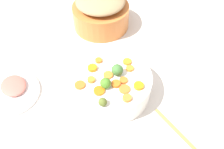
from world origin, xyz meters
name	(u,v)px	position (x,y,z in m)	size (l,w,h in m)	color
tabletop	(109,92)	(0.00, 0.00, 0.01)	(2.40, 2.40, 0.02)	silver
serving_bowl_carrots	(112,84)	(-0.01, 0.01, 0.07)	(0.30, 0.30, 0.10)	white
metal_pot	(101,16)	(-0.25, -0.34, 0.08)	(0.28, 0.28, 0.11)	#D17638
stuffing_mound	(100,1)	(-0.25, -0.34, 0.16)	(0.23, 0.23, 0.06)	tan
carrot_slice_0	(80,85)	(0.10, -0.03, 0.12)	(0.04, 0.04, 0.01)	orange
carrot_slice_1	(116,84)	(0.01, 0.05, 0.12)	(0.03, 0.03, 0.01)	orange
carrot_slice_2	(99,60)	(-0.02, -0.08, 0.12)	(0.03, 0.03, 0.01)	orange
carrot_slice_3	(130,68)	(-0.08, 0.03, 0.12)	(0.03, 0.03, 0.01)	orange
carrot_slice_4	(92,68)	(0.02, -0.06, 0.12)	(0.04, 0.04, 0.01)	orange
carrot_slice_5	(139,86)	(-0.05, 0.11, 0.12)	(0.04, 0.04, 0.01)	orange
carrot_slice_6	(127,62)	(-0.10, 0.00, 0.12)	(0.03, 0.03, 0.01)	orange
carrot_slice_7	(124,90)	(0.00, 0.09, 0.12)	(0.04, 0.04, 0.01)	orange
carrot_slice_8	(124,80)	(-0.02, 0.06, 0.12)	(0.03, 0.03, 0.01)	orange
carrot_slice_9	(91,80)	(0.06, -0.02, 0.12)	(0.03, 0.03, 0.01)	orange
carrot_slice_10	(108,75)	(0.00, 0.00, 0.12)	(0.03, 0.03, 0.01)	orange
carrot_slice_11	(127,98)	(0.02, 0.12, 0.12)	(0.03, 0.03, 0.01)	orange
carrot_slice_12	(99,91)	(0.07, 0.03, 0.12)	(0.04, 0.04, 0.01)	orange
brussels_sprout_0	(103,102)	(0.10, 0.08, 0.13)	(0.03, 0.03, 0.03)	#5A6B29
brussels_sprout_1	(106,83)	(0.04, 0.03, 0.14)	(0.04, 0.04, 0.04)	#4C8828
brussels_sprout_2	(117,70)	(-0.03, 0.02, 0.14)	(0.04, 0.04, 0.04)	#447B39
ham_plate	(11,93)	(0.29, -0.25, 0.03)	(0.22, 0.22, 0.01)	white
ham_slice_main	(13,86)	(0.27, -0.26, 0.04)	(0.11, 0.09, 0.02)	#CD6D5F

